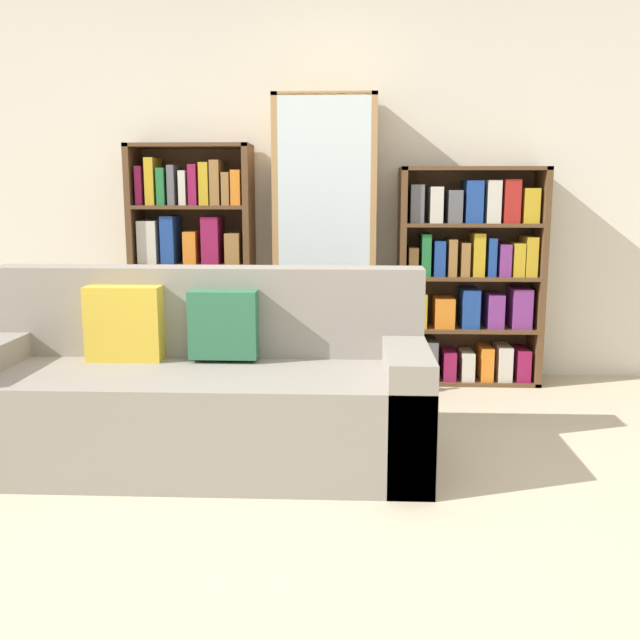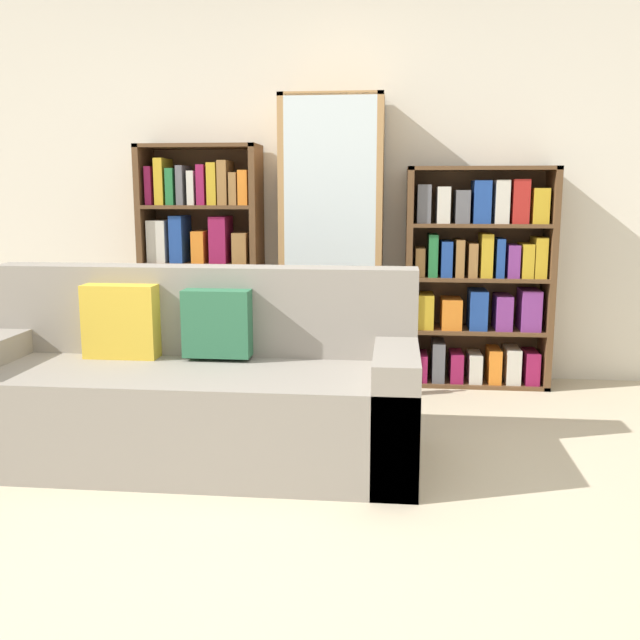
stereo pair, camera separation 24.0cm
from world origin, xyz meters
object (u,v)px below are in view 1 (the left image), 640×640
at_px(bookshelf_left, 194,269).
at_px(bookshelf_right, 471,277).
at_px(display_cabinet, 325,242).
at_px(wine_bottle, 378,369).
at_px(couch, 198,394).

xyz_separation_m(bookshelf_left, bookshelf_right, (1.83, 0.00, -0.05)).
xyz_separation_m(bookshelf_left, display_cabinet, (0.88, -0.02, 0.18)).
distance_m(bookshelf_right, wine_bottle, 0.90).
bearing_deg(bookshelf_left, wine_bottle, -16.87).
height_order(bookshelf_right, wine_bottle, bookshelf_right).
bearing_deg(bookshelf_left, couch, -77.26).
xyz_separation_m(bookshelf_left, wine_bottle, (1.22, -0.37, -0.58)).
xyz_separation_m(couch, bookshelf_left, (-0.33, 1.47, 0.43)).
distance_m(bookshelf_left, wine_bottle, 1.40).
bearing_deg(display_cabinet, bookshelf_right, 0.97).
distance_m(couch, display_cabinet, 1.67).
distance_m(couch, wine_bottle, 1.42).
xyz_separation_m(display_cabinet, bookshelf_right, (0.96, 0.02, -0.23)).
height_order(bookshelf_left, wine_bottle, bookshelf_left).
bearing_deg(couch, bookshelf_right, 44.44).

